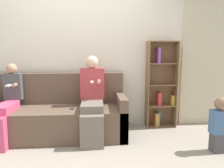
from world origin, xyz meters
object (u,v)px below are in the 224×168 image
at_px(child_seated, 7,104).
at_px(adult_seated, 92,96).
at_px(bookshelf, 160,87).
at_px(couch, 57,115).
at_px(toddler_standing, 220,124).

bearing_deg(child_seated, adult_seated, 1.69).
bearing_deg(child_seated, bookshelf, 10.99).
relative_size(couch, bookshelf, 1.44).
xyz_separation_m(child_seated, toddler_standing, (2.93, -0.56, -0.19)).
distance_m(couch, adult_seated, 0.67).
distance_m(child_seated, bookshelf, 2.50).
relative_size(child_seated, bookshelf, 0.76).
bearing_deg(adult_seated, toddler_standing, -19.60).
bearing_deg(child_seated, couch, 14.24).
bearing_deg(toddler_standing, child_seated, 169.17).
distance_m(toddler_standing, bookshelf, 1.19).
height_order(couch, toddler_standing, couch).
distance_m(adult_seated, bookshelf, 1.28).
bearing_deg(adult_seated, child_seated, -178.31).
distance_m(couch, bookshelf, 1.84).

